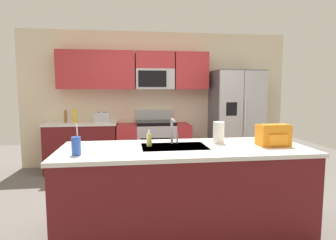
# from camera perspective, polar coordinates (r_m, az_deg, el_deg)

# --- Properties ---
(ground_plane) EXTENTS (9.00, 9.00, 0.00)m
(ground_plane) POSITION_cam_1_polar(r_m,az_deg,el_deg) (3.80, 1.23, -16.94)
(ground_plane) COLOR #66605B
(ground_plane) RESTS_ON ground
(kitchen_wall_unit) EXTENTS (5.20, 0.43, 2.60)m
(kitchen_wall_unit) POSITION_cam_1_polar(r_m,az_deg,el_deg) (5.55, -3.57, 5.98)
(kitchen_wall_unit) COLOR beige
(kitchen_wall_unit) RESTS_ON ground
(back_counter) EXTENTS (1.27, 0.63, 0.90)m
(back_counter) POSITION_cam_1_polar(r_m,az_deg,el_deg) (5.43, -16.99, -5.14)
(back_counter) COLOR maroon
(back_counter) RESTS_ON ground
(range_oven) EXTENTS (1.36, 0.61, 1.10)m
(range_oven) POSITION_cam_1_polar(r_m,az_deg,el_deg) (5.38, -2.88, -5.07)
(range_oven) COLOR #B7BABF
(range_oven) RESTS_ON ground
(refrigerator) EXTENTS (0.90, 0.76, 1.85)m
(refrigerator) POSITION_cam_1_polar(r_m,az_deg,el_deg) (5.59, 13.52, 0.20)
(refrigerator) COLOR #4C4F54
(refrigerator) RESTS_ON ground
(island_counter) EXTENTS (2.56, 0.97, 0.90)m
(island_counter) POSITION_cam_1_polar(r_m,az_deg,el_deg) (3.06, 3.29, -13.70)
(island_counter) COLOR maroon
(island_counter) RESTS_ON ground
(toaster) EXTENTS (0.28, 0.16, 0.18)m
(toaster) POSITION_cam_1_polar(r_m,az_deg,el_deg) (5.25, -13.24, 0.54)
(toaster) COLOR #B7BABF
(toaster) RESTS_ON back_counter
(pepper_mill) EXTENTS (0.05, 0.05, 0.22)m
(pepper_mill) POSITION_cam_1_polar(r_m,az_deg,el_deg) (5.40, -20.01, 0.69)
(pepper_mill) COLOR brown
(pepper_mill) RESTS_ON back_counter
(bottle_yellow) EXTENTS (0.06, 0.06, 0.25)m
(bottle_yellow) POSITION_cam_1_polar(r_m,az_deg,el_deg) (5.32, -18.31, 0.81)
(bottle_yellow) COLOR yellow
(bottle_yellow) RESTS_ON back_counter
(sink_faucet) EXTENTS (0.08, 0.21, 0.28)m
(sink_faucet) POSITION_cam_1_polar(r_m,az_deg,el_deg) (3.08, 0.97, -1.77)
(sink_faucet) COLOR #B7BABF
(sink_faucet) RESTS_ON island_counter
(drink_cup_blue) EXTENTS (0.08, 0.08, 0.29)m
(drink_cup_blue) POSITION_cam_1_polar(r_m,az_deg,el_deg) (2.70, -18.08, -4.99)
(drink_cup_blue) COLOR blue
(drink_cup_blue) RESTS_ON island_counter
(soap_dispenser) EXTENTS (0.06, 0.06, 0.17)m
(soap_dispenser) POSITION_cam_1_polar(r_m,az_deg,el_deg) (2.98, -3.85, -4.01)
(soap_dispenser) COLOR #D8CC66
(soap_dispenser) RESTS_ON island_counter
(paper_towel_roll) EXTENTS (0.12, 0.12, 0.24)m
(paper_towel_roll) POSITION_cam_1_polar(r_m,az_deg,el_deg) (3.18, 10.20, -2.50)
(paper_towel_roll) COLOR white
(paper_towel_roll) RESTS_ON island_counter
(backpack) EXTENTS (0.32, 0.22, 0.23)m
(backpack) POSITION_cam_1_polar(r_m,az_deg,el_deg) (3.19, 20.55, -2.83)
(backpack) COLOR orange
(backpack) RESTS_ON island_counter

